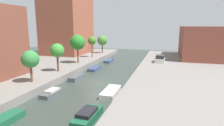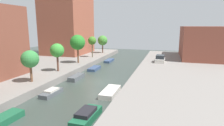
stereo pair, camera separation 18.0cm
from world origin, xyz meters
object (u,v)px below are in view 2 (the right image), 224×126
Objects in this scene: street_tree_2 at (57,51)px; moored_boat_right_2 at (110,92)px; street_tree_5 at (103,40)px; parked_car at (160,59)px; street_tree_1 at (30,59)px; moored_boat_left_2 at (51,93)px; low_block_right at (204,42)px; moored_boat_left_3 at (77,77)px; moored_boat_left_4 at (94,68)px; street_tree_4 at (92,41)px; moored_boat_left_5 at (109,61)px; street_tree_3 at (78,43)px; apartment_tower_far at (67,6)px; moored_boat_right_1 at (87,116)px; moored_boat_left_1 at (5,119)px.

street_tree_2 is 12.73m from moored_boat_right_2.
street_tree_5 reaches higher than moored_boat_right_2.
street_tree_1 is at bearing -129.10° from parked_car.
parked_car is 24.17m from moored_boat_left_2.
low_block_right reaches higher than street_tree_5.
moored_boat_left_4 is at bearing 88.24° from moored_boat_left_3.
street_tree_4 reaches higher than parked_car.
street_tree_2 is 1.03× the size of moored_boat_left_5.
moored_boat_left_3 reaches higher than moored_boat_left_4.
moored_boat_left_2 is at bearing -119.92° from parked_car.
street_tree_3 reaches higher than parked_car.
parked_car is at bearing -30.24° from street_tree_5.
moored_boat_left_3 is (12.34, -19.90, -13.25)m from apartment_tower_far.
low_block_right reaches higher than moored_boat_left_4.
moored_boat_left_1 is at bearing -161.76° from moored_boat_right_1.
street_tree_2 is 0.81× the size of street_tree_3.
moored_boat_left_5 is (-11.88, 2.38, -1.36)m from parked_car.
street_tree_1 reaches higher than moored_boat_left_1.
street_tree_3 reaches higher than moored_boat_left_3.
apartment_tower_far is at bearing 134.47° from moored_boat_left_4.
moored_boat_left_2 reaches higher than moored_boat_left_1.
moored_boat_left_5 is (4.03, 0.56, -4.66)m from street_tree_4.
low_block_right is 4.56× the size of moored_boat_left_2.
street_tree_4 reaches higher than moored_boat_left_2.
street_tree_2 is 22.42m from street_tree_5.
moored_boat_right_1 reaches higher than moored_boat_left_3.
street_tree_2 reaches higher than street_tree_1.
moored_boat_left_1 is at bearing -84.10° from street_tree_5.
parked_car is at bearing 39.56° from street_tree_2.
moored_boat_right_1 is (10.66, -34.86, -3.98)m from street_tree_5.
street_tree_3 is at bearing -150.74° from low_block_right.
apartment_tower_far is at bearing 121.37° from moored_boat_right_1.
moored_boat_left_3 is (3.59, -22.92, -4.10)m from street_tree_5.
parked_car reaches higher than moored_boat_left_1.
moored_boat_right_2 is at bearing 89.34° from moored_boat_right_1.
street_tree_3 is at bearing 90.00° from street_tree_2.
moored_boat_left_1 is at bearing -89.01° from moored_boat_left_3.
moored_boat_left_1 is 0.92× the size of moored_boat_left_2.
street_tree_5 is 37.53m from moored_boat_left_1.
apartment_tower_far is 22.34m from moored_boat_left_4.
moored_boat_left_4 is at bearing 73.71° from street_tree_1.
street_tree_4 is 29.74m from moored_boat_right_1.
moored_boat_left_5 is at bearing 88.42° from moored_boat_left_3.
apartment_tower_far reaches higher than low_block_right.
street_tree_3 is (-25.25, -14.15, 0.49)m from low_block_right.
moored_boat_left_1 is 0.77× the size of moored_boat_right_1.
street_tree_5 is 1.10× the size of moored_boat_right_2.
moored_boat_left_2 is (0.04, 6.92, 0.01)m from moored_boat_left_1.
moored_boat_left_1 is (3.83, -29.66, -4.60)m from street_tree_4.
street_tree_3 is at bearing -116.41° from moored_boat_left_5.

